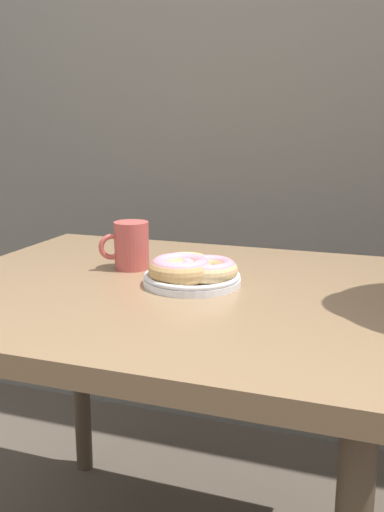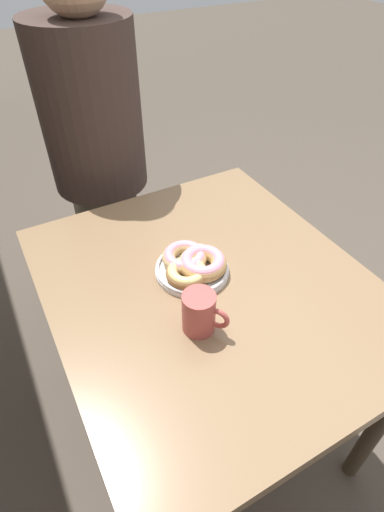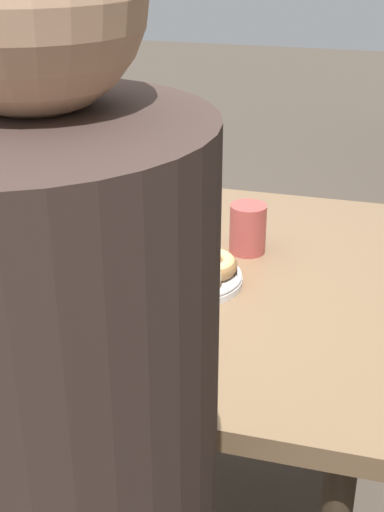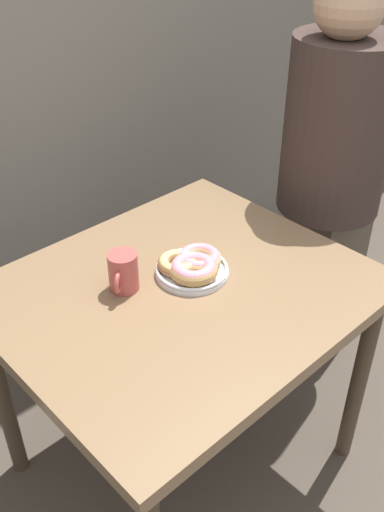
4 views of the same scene
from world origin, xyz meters
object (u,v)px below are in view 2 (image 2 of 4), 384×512
(person_figure, at_px, (97,153))
(dining_table, at_px, (208,304))
(donut_plate, at_px, (193,265))
(coffee_mug, at_px, (200,312))

(person_figure, bearing_deg, dining_table, -176.01)
(donut_plate, xyz_separation_m, coffee_mug, (-0.17, 0.08, 0.02))
(dining_table, distance_m, coffee_mug, 0.21)
(dining_table, height_order, coffee_mug, coffee_mug)
(donut_plate, height_order, coffee_mug, coffee_mug)
(dining_table, bearing_deg, person_figure, 3.99)
(donut_plate, relative_size, person_figure, 0.15)
(donut_plate, bearing_deg, coffee_mug, 156.13)
(dining_table, distance_m, donut_plate, 0.13)
(dining_table, xyz_separation_m, donut_plate, (0.06, 0.02, 0.12))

